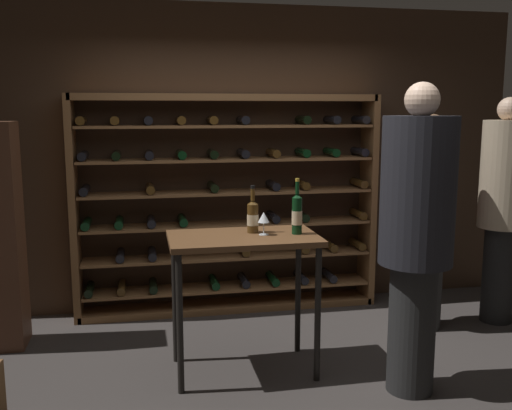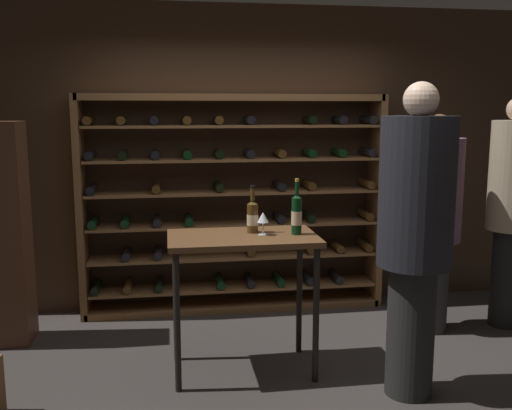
{
  "view_description": "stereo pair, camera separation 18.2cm",
  "coord_description": "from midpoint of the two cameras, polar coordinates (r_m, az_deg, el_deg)",
  "views": [
    {
      "loc": [
        -0.92,
        -3.75,
        1.86
      ],
      "look_at": [
        -0.11,
        0.24,
        1.19
      ],
      "focal_mm": 40.63,
      "sensor_mm": 36.0,
      "label": 1
    },
    {
      "loc": [
        -0.74,
        -3.79,
        1.86
      ],
      "look_at": [
        -0.11,
        0.24,
        1.19
      ],
      "focal_mm": 40.63,
      "sensor_mm": 36.0,
      "label": 2
    }
  ],
  "objects": [
    {
      "name": "person_bystander_red_print",
      "position": [
        3.83,
        16.73,
        -2.16
      ],
      "size": [
        0.47,
        0.47,
        2.03
      ],
      "rotation": [
        0.0,
        0.0,
        -2.7
      ],
      "color": "black",
      "rests_on": "ground"
    },
    {
      "name": "wine_bottle_amber_reserve",
      "position": [
        4.07,
        5.3,
        -0.9
      ],
      "size": [
        0.07,
        0.07,
        0.4
      ],
      "color": "black",
      "rests_on": "tasting_table"
    },
    {
      "name": "person_guest_plum_blouse",
      "position": [
        5.06,
        18.2,
        -0.83
      ],
      "size": [
        0.43,
        0.43,
        1.83
      ],
      "rotation": [
        0.0,
        0.0,
        2.58
      ],
      "color": "#313131",
      "rests_on": "ground"
    },
    {
      "name": "wine_glass_stemmed_left",
      "position": [
        4.03,
        1.99,
        -1.32
      ],
      "size": [
        0.08,
        0.08,
        0.16
      ],
      "color": "silver",
      "rests_on": "tasting_table"
    },
    {
      "name": "tasting_table",
      "position": [
        4.07,
        -0.03,
        -4.86
      ],
      "size": [
        1.04,
        0.6,
        1.0
      ],
      "color": "brown",
      "rests_on": "ground"
    },
    {
      "name": "ground_plane",
      "position": [
        4.29,
        3.32,
        -16.42
      ],
      "size": [
        9.31,
        9.31,
        0.0
      ],
      "primitive_type": "plane",
      "color": "#383330"
    },
    {
      "name": "wine_bottle_gold_foil",
      "position": [
        4.11,
        0.94,
        -1.11
      ],
      "size": [
        0.08,
        0.08,
        0.34
      ],
      "color": "#4C3314",
      "rests_on": "tasting_table"
    },
    {
      "name": "back_wall",
      "position": [
        5.51,
        -0.17,
        4.63
      ],
      "size": [
        5.44,
        0.1,
        2.82
      ],
      "primitive_type": "cube",
      "color": "#3D2B1E",
      "rests_on": "ground"
    },
    {
      "name": "wine_rack",
      "position": [
        5.33,
        -1.22,
        0.09
      ],
      "size": [
        2.79,
        0.32,
        2.0
      ],
      "color": "brown",
      "rests_on": "ground"
    }
  ]
}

